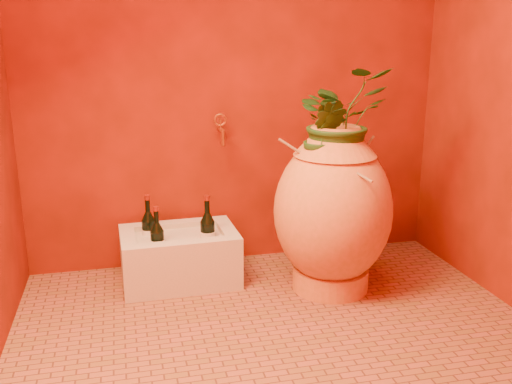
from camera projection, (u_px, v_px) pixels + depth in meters
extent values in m
plane|color=brown|center=(280.00, 334.00, 2.70)|extent=(2.50, 2.50, 0.00)
cube|color=#591505|center=(235.00, 56.00, 3.30)|extent=(2.50, 0.02, 2.50)
cylinder|color=orange|center=(330.00, 278.00, 3.18)|extent=(0.45, 0.45, 0.12)
ellipsoid|color=orange|center=(333.00, 211.00, 3.07)|extent=(0.68, 0.68, 0.80)
cone|color=orange|center=(335.00, 144.00, 2.97)|extent=(0.47, 0.47, 0.12)
torus|color=orange|center=(336.00, 130.00, 2.95)|extent=(0.29, 0.29, 0.05)
cylinder|color=olive|center=(323.00, 168.00, 2.94)|extent=(0.45, 0.16, 0.30)
cylinder|color=olive|center=(340.00, 163.00, 2.88)|extent=(0.20, 0.41, 0.12)
cylinder|color=olive|center=(359.00, 157.00, 2.94)|extent=(0.28, 0.26, 0.17)
cube|color=beige|center=(180.00, 259.00, 3.25)|extent=(0.66, 0.46, 0.27)
cube|color=beige|center=(175.00, 224.00, 3.37)|extent=(0.65, 0.10, 0.03)
cube|color=beige|center=(182.00, 245.00, 3.04)|extent=(0.65, 0.10, 0.03)
cube|color=beige|center=(128.00, 238.00, 3.14)|extent=(0.09, 0.27, 0.03)
cube|color=beige|center=(228.00, 230.00, 3.27)|extent=(0.09, 0.27, 0.03)
cylinder|color=black|center=(158.00, 247.00, 3.10)|extent=(0.07, 0.07, 0.18)
cone|color=black|center=(157.00, 227.00, 3.07)|extent=(0.07, 0.07, 0.05)
cylinder|color=black|center=(156.00, 217.00, 3.06)|extent=(0.03, 0.03, 0.07)
cylinder|color=maroon|center=(156.00, 209.00, 3.04)|extent=(0.03, 0.03, 0.02)
cylinder|color=silver|center=(158.00, 247.00, 3.10)|extent=(0.08, 0.08, 0.08)
cylinder|color=black|center=(149.00, 236.00, 3.25)|extent=(0.08, 0.08, 0.19)
cone|color=black|center=(148.00, 216.00, 3.22)|extent=(0.08, 0.08, 0.05)
cylinder|color=black|center=(148.00, 206.00, 3.20)|extent=(0.03, 0.03, 0.07)
cylinder|color=maroon|center=(147.00, 198.00, 3.19)|extent=(0.03, 0.03, 0.03)
cylinder|color=silver|center=(149.00, 236.00, 3.25)|extent=(0.08, 0.08, 0.08)
cylinder|color=black|center=(208.00, 238.00, 3.20)|extent=(0.08, 0.08, 0.19)
cone|color=black|center=(207.00, 217.00, 3.17)|extent=(0.08, 0.08, 0.05)
cylinder|color=black|center=(207.00, 206.00, 3.15)|extent=(0.03, 0.03, 0.08)
cylinder|color=maroon|center=(207.00, 198.00, 3.14)|extent=(0.03, 0.03, 0.03)
cylinder|color=silver|center=(208.00, 238.00, 3.20)|extent=(0.08, 0.08, 0.09)
cylinder|color=#B36D29|center=(220.00, 129.00, 3.32)|extent=(0.03, 0.15, 0.03)
cylinder|color=#B36D29|center=(223.00, 138.00, 3.26)|extent=(0.02, 0.02, 0.08)
torus|color=#B36D29|center=(220.00, 120.00, 3.30)|extent=(0.08, 0.01, 0.08)
cylinder|color=#B36D29|center=(220.00, 124.00, 3.31)|extent=(0.01, 0.01, 0.05)
imported|color=#1F4A1A|center=(340.00, 119.00, 2.96)|extent=(0.56, 0.50, 0.54)
imported|color=#1F4A1A|center=(324.00, 137.00, 2.91)|extent=(0.27, 0.25, 0.39)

